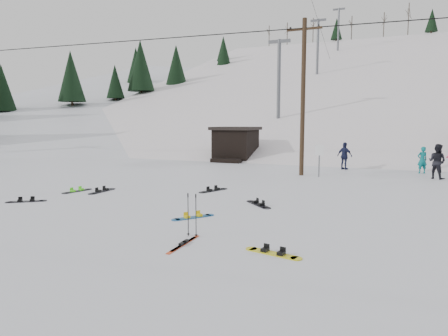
% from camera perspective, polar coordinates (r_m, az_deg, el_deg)
% --- Properties ---
extents(ground, '(200.00, 200.00, 0.00)m').
position_cam_1_polar(ground, '(12.16, -13.66, -8.54)').
color(ground, silver).
rests_on(ground, ground).
extents(ski_slope, '(60.00, 85.24, 65.97)m').
position_cam_1_polar(ski_slope, '(66.46, 16.85, -6.86)').
color(ski_slope, white).
rests_on(ski_slope, ground).
extents(ridge_left, '(47.54, 95.03, 58.38)m').
position_cam_1_polar(ridge_left, '(73.13, -13.22, -4.74)').
color(ridge_left, silver).
rests_on(ridge_left, ground).
extents(treeline_left, '(20.00, 64.00, 10.00)m').
position_cam_1_polar(treeline_left, '(64.31, -16.32, 3.53)').
color(treeline_left, black).
rests_on(treeline_left, ground).
extents(treeline_crest, '(50.00, 6.00, 10.00)m').
position_cam_1_polar(treeline_crest, '(95.64, 19.29, 4.34)').
color(treeline_crest, black).
rests_on(treeline_crest, ski_slope).
extents(utility_pole, '(2.00, 0.26, 9.00)m').
position_cam_1_polar(utility_pole, '(23.93, 11.22, 10.17)').
color(utility_pole, '#3A2819').
rests_on(utility_pole, ground).
extents(trail_sign, '(0.50, 0.09, 1.85)m').
position_cam_1_polar(trail_sign, '(23.33, 13.45, 1.83)').
color(trail_sign, '#595B60').
rests_on(trail_sign, ground).
extents(lift_hut, '(3.40, 4.10, 2.75)m').
position_cam_1_polar(lift_hut, '(32.66, 1.65, 3.48)').
color(lift_hut, black).
rests_on(lift_hut, ground).
extents(lift_tower_near, '(2.20, 0.36, 8.00)m').
position_cam_1_polar(lift_tower_near, '(41.14, 7.85, 13.12)').
color(lift_tower_near, '#595B60').
rests_on(lift_tower_near, ski_slope).
extents(lift_tower_mid, '(2.20, 0.36, 8.00)m').
position_cam_1_polar(lift_tower_mid, '(61.39, 13.25, 16.95)').
color(lift_tower_mid, '#595B60').
rests_on(lift_tower_mid, ski_slope).
extents(lift_tower_far, '(2.20, 0.36, 8.00)m').
position_cam_1_polar(lift_tower_far, '(82.04, 16.04, 18.81)').
color(lift_tower_far, '#595B60').
rests_on(lift_tower_far, ski_slope).
extents(hero_snowboard, '(1.00, 1.32, 0.11)m').
position_cam_1_polar(hero_snowboard, '(13.26, -4.44, -6.98)').
color(hero_snowboard, '#175A9A').
rests_on(hero_snowboard, ground).
extents(hero_skis, '(0.15, 1.66, 0.09)m').
position_cam_1_polar(hero_skis, '(10.48, -5.79, -10.70)').
color(hero_skis, '#B03212').
rests_on(hero_skis, ground).
extents(ski_poles, '(0.33, 0.09, 1.20)m').
position_cam_1_polar(ski_poles, '(11.01, -4.59, -6.66)').
color(ski_poles, black).
rests_on(ski_poles, ground).
extents(board_scatter_a, '(1.26, 1.05, 0.11)m').
position_cam_1_polar(board_scatter_a, '(17.63, -26.42, -4.25)').
color(board_scatter_a, black).
rests_on(board_scatter_a, ground).
extents(board_scatter_b, '(0.36, 1.72, 0.12)m').
position_cam_1_polar(board_scatter_b, '(18.90, -17.02, -3.15)').
color(board_scatter_b, black).
rests_on(board_scatter_b, ground).
extents(board_scatter_c, '(0.48, 1.55, 0.11)m').
position_cam_1_polar(board_scatter_c, '(19.31, -20.24, -3.08)').
color(board_scatter_c, black).
rests_on(board_scatter_c, ground).
extents(board_scatter_d, '(1.29, 1.27, 0.12)m').
position_cam_1_polar(board_scatter_d, '(15.28, 4.92, -5.16)').
color(board_scatter_d, black).
rests_on(board_scatter_d, ground).
extents(board_scatter_e, '(1.47, 0.53, 0.10)m').
position_cam_1_polar(board_scatter_e, '(9.80, 7.02, -11.94)').
color(board_scatter_e, yellow).
rests_on(board_scatter_e, ground).
extents(board_scatter_f, '(0.81, 1.62, 0.12)m').
position_cam_1_polar(board_scatter_f, '(18.28, -1.54, -3.19)').
color(board_scatter_f, black).
rests_on(board_scatter_f, ground).
extents(skier_teal, '(0.71, 0.62, 1.65)m').
position_cam_1_polar(skier_teal, '(27.24, 26.46, 1.03)').
color(skier_teal, '#0B6E71').
rests_on(skier_teal, ground).
extents(skier_dark, '(1.19, 1.12, 1.94)m').
position_cam_1_polar(skier_dark, '(24.93, 28.15, 0.83)').
color(skier_dark, black).
rests_on(skier_dark, ground).
extents(skier_navy, '(1.15, 0.83, 1.81)m').
position_cam_1_polar(skier_navy, '(27.57, 16.86, 1.66)').
color(skier_navy, '#181C3D').
rests_on(skier_navy, ground).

